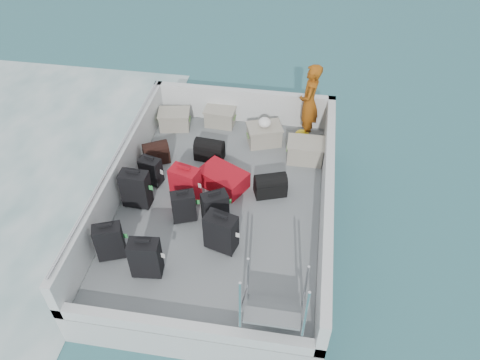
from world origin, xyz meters
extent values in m
plane|color=#1B505F|center=(0.00, 0.00, 0.00)|extent=(160.00, 160.00, 0.00)
cube|color=silver|center=(0.00, 0.00, 0.30)|extent=(3.60, 5.00, 0.60)
cube|color=gray|center=(0.00, 0.00, 0.61)|extent=(3.30, 4.70, 0.02)
cube|color=silver|center=(-1.73, 0.00, 0.97)|extent=(0.14, 5.00, 0.70)
cube|color=silver|center=(1.73, 0.00, 0.97)|extent=(0.14, 5.00, 0.70)
cube|color=silver|center=(0.00, 2.43, 0.97)|extent=(3.60, 0.14, 0.70)
cube|color=silver|center=(0.00, -2.43, 0.72)|extent=(3.60, 0.14, 0.20)
cylinder|color=silver|center=(-1.73, 0.00, 1.37)|extent=(0.04, 4.80, 0.04)
cube|color=black|center=(-1.39, -1.36, 0.93)|extent=(0.46, 0.36, 0.63)
cube|color=black|center=(-1.35, -0.26, 0.96)|extent=(0.46, 0.27, 0.68)
cube|color=black|center=(-1.27, 0.29, 0.88)|extent=(0.40, 0.30, 0.52)
cube|color=black|center=(-0.77, -1.58, 0.95)|extent=(0.45, 0.29, 0.66)
cube|color=black|center=(-0.50, -0.47, 0.90)|extent=(0.43, 0.34, 0.56)
cube|color=red|center=(-0.59, 0.00, 0.94)|extent=(0.52, 0.39, 0.65)
cube|color=black|center=(0.19, -0.94, 0.94)|extent=(0.52, 0.39, 0.65)
cube|color=black|center=(-0.01, -0.42, 0.90)|extent=(0.46, 0.40, 0.57)
cube|color=red|center=(-0.04, 0.41, 0.78)|extent=(0.95, 0.83, 0.31)
cube|color=#A4A08F|center=(-1.31, 1.95, 0.79)|extent=(0.64, 0.49, 0.35)
cube|color=#A4A08F|center=(-0.43, 2.20, 0.79)|extent=(0.59, 0.42, 0.34)
cube|color=#A4A08F|center=(0.52, 1.73, 0.80)|extent=(0.71, 0.60, 0.36)
cube|color=#A4A08F|center=(1.32, 1.34, 0.81)|extent=(0.64, 0.44, 0.38)
ellipsoid|color=yellow|center=(1.24, 1.94, 0.73)|extent=(0.28, 0.26, 0.22)
ellipsoid|color=white|center=(0.52, 1.73, 1.07)|extent=(0.24, 0.24, 0.18)
imported|color=#CF6513|center=(1.30, 2.08, 1.39)|extent=(0.43, 0.61, 1.54)
camera|label=1|loc=(1.20, -5.42, 6.22)|focal=35.00mm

